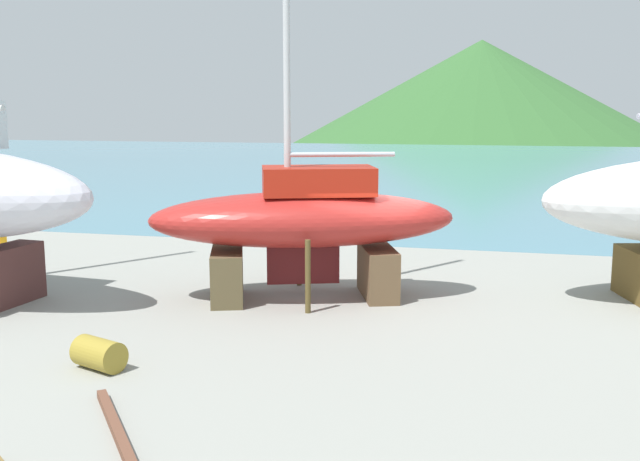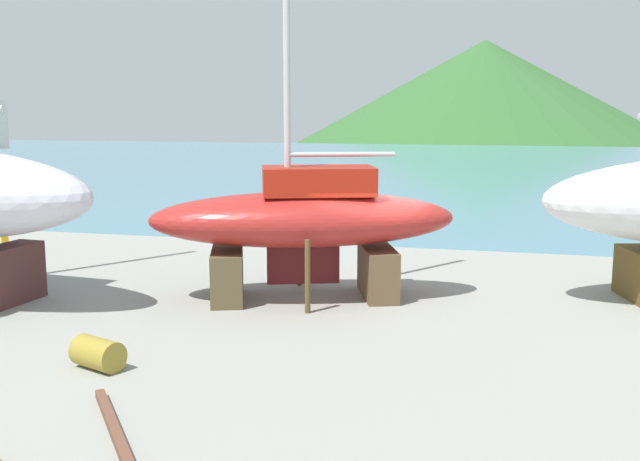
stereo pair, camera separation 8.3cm
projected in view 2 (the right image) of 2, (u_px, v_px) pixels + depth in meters
ground_plane at (318, 375)px, 12.13m from camera, size 46.42×46.42×0.00m
sea_water at (465, 167)px, 55.91m from camera, size 146.79×68.25×0.01m
headland_hill at (482, 131)px, 145.71m from camera, size 129.97×129.97×35.22m
sailboat_far_slipway at (304, 221)px, 16.76m from camera, size 7.33×4.49×11.81m
worker at (3, 220)px, 23.22m from camera, size 0.47×0.49×1.68m
barrel_tar_black at (98, 354)px, 12.36m from camera, size 1.00×0.81×0.53m
timber_short_cross at (115, 431)px, 9.87m from camera, size 1.90×2.37×0.12m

